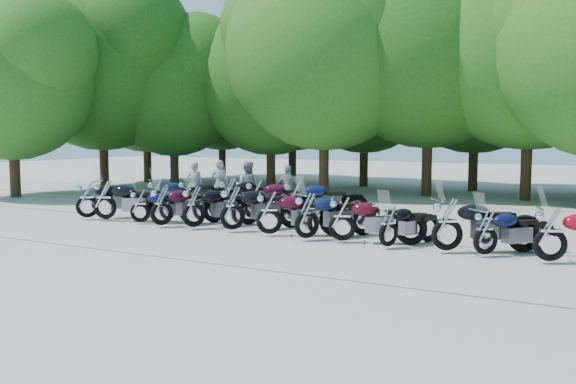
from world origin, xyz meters
The scene contains 35 objects.
ground centered at (0.00, 0.00, 0.00)m, with size 90.00×90.00×0.00m, color gray.
tree_0 centered at (-15.42, 12.98, 5.45)m, with size 7.50×7.50×9.21m.
tree_1 centered at (-12.04, 11.24, 5.06)m, with size 6.97×6.97×8.55m.
tree_2 centered at (-7.25, 12.84, 5.31)m, with size 7.31×7.31×8.97m.
tree_3 centered at (-3.57, 11.24, 6.32)m, with size 8.70×8.70×10.67m.
tree_4 centered at (0.54, 13.09, 6.64)m, with size 9.13×9.13×11.20m.
tree_5 centered at (4.61, 13.20, 6.57)m, with size 9.04×9.04×11.10m.
tree_9 centered at (-13.53, 17.59, 5.52)m, with size 7.59×7.59×9.32m.
tree_10 centered at (-8.29, 16.97, 5.66)m, with size 7.78×7.78×9.55m.
tree_11 centered at (-3.76, 16.43, 5.49)m, with size 7.56×7.56×9.28m.
tree_12 centered at (1.80, 16.47, 5.72)m, with size 7.88×7.88×9.67m.
tree_16 centered at (-14.83, 4.00, 5.06)m, with size 6.97×6.97×8.55m.
tree_17 centered at (-14.68, 9.00, 6.04)m, with size 8.31×8.31×10.20m.
motorcycle_0 centered at (-6.69, 0.48, 0.69)m, with size 0.74×2.44×1.38m, color black, non-canonical shape.
motorcycle_1 centered at (-5.93, 0.49, 0.72)m, with size 0.78×2.56×1.45m, color black, non-canonical shape.
motorcycle_2 centered at (-4.55, 0.55, 0.59)m, with size 0.64×2.11×1.19m, color #0C1034, non-canonical shape.
motorcycle_3 centered at (-3.55, 0.36, 0.68)m, with size 0.73×2.40×1.36m, color #33071A, non-canonical shape.
motorcycle_4 centered at (-2.52, 0.52, 0.69)m, with size 0.75×2.45×1.38m, color black, non-canonical shape.
motorcycle_5 centered at (-1.26, 0.63, 0.72)m, with size 0.77×2.55×1.44m, color black, non-canonical shape.
motorcycle_6 centered at (-0.03, 0.53, 0.68)m, with size 0.73×2.41×1.36m, color #390717, non-canonical shape.
motorcycle_7 centered at (1.16, 0.40, 0.69)m, with size 0.74×2.44×1.38m, color #0C1638, non-canonical shape.
motorcycle_8 centered at (2.08, 0.52, 0.66)m, with size 0.71×2.33×1.32m, color #3F0814, non-canonical shape.
motorcycle_9 centered at (3.33, 0.36, 0.59)m, with size 0.63×2.08×1.18m, color black, non-canonical shape.
motorcycle_10 centered at (4.69, 0.46, 0.71)m, with size 0.77×2.53×1.43m, color black, non-canonical shape.
motorcycle_11 centered at (5.53, 0.47, 0.60)m, with size 0.65×2.14×1.21m, color #0B0F33, non-canonical shape.
motorcycle_12 centered at (6.85, 0.34, 0.68)m, with size 0.74×2.42×1.37m, color maroon, non-canonical shape.
motorcycle_13 centered at (-6.08, 3.06, 0.65)m, with size 0.70×2.29×1.30m, color #0C1A37, non-canonical shape.
motorcycle_14 centered at (-4.79, 3.15, 0.67)m, with size 0.72×2.36×1.33m, color black, non-canonical shape.
motorcycle_15 centered at (-3.19, 3.27, 0.72)m, with size 0.77×2.54×1.44m, color black, non-canonical shape.
motorcycle_16 centered at (-2.17, 3.31, 0.70)m, with size 0.76×2.48×1.40m, color #3C0820, non-canonical shape.
motorcycle_17 centered at (-0.76, 3.32, 0.72)m, with size 0.78×2.56×1.45m, color #0E133E, non-canonical shape.
rider_0 centered at (-5.25, 4.12, 0.87)m, with size 0.63×0.41×1.73m, color gray.
rider_1 centered at (-3.37, 4.66, 0.88)m, with size 0.86×0.67×1.76m, color #9D9D9F.
rider_2 centered at (-1.89, 4.93, 0.82)m, with size 0.96×0.40×1.65m, color gray.
rider_3 centered at (-4.86, 5.09, 0.88)m, with size 0.64×0.42×1.76m, color gray.
Camera 1 is at (8.13, -13.17, 2.68)m, focal length 38.00 mm.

